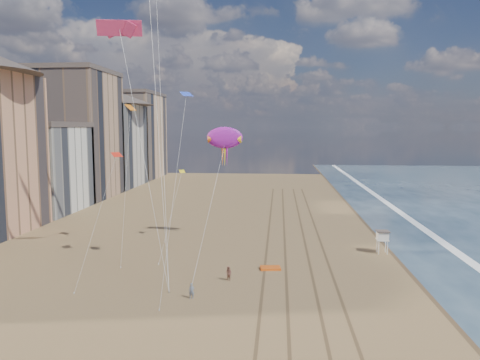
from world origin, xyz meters
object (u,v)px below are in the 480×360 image
at_px(kite_flyer_a, 192,291).
at_px(kite_flyer_b, 229,274).
at_px(grounded_kite, 270,268).
at_px(lifeguard_stand, 383,236).
at_px(show_kite, 225,138).

bearing_deg(kite_flyer_a, kite_flyer_b, 65.81).
height_order(grounded_kite, kite_flyer_a, kite_flyer_a).
distance_m(lifeguard_stand, kite_flyer_b, 22.17).
bearing_deg(lifeguard_stand, kite_flyer_a, -140.09).
relative_size(lifeguard_stand, kite_flyer_b, 1.88).
height_order(lifeguard_stand, kite_flyer_b, lifeguard_stand).
height_order(grounded_kite, show_kite, show_kite).
relative_size(grounded_kite, show_kite, 0.10).
distance_m(lifeguard_stand, grounded_kite, 16.29).
distance_m(show_kite, kite_flyer_a, 26.62).
bearing_deg(grounded_kite, lifeguard_stand, 22.91).
bearing_deg(show_kite, lifeguard_stand, -13.60).
relative_size(show_kite, kite_flyer_a, 15.94).
bearing_deg(kite_flyer_a, show_kite, 92.72).
height_order(lifeguard_stand, show_kite, show_kite).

